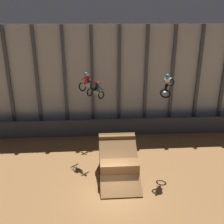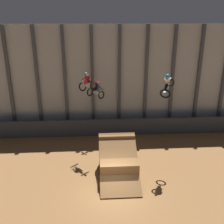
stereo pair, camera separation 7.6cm
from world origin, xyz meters
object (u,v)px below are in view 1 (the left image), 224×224
rider_bike_center_air (96,91)px  hay_bale_trackside (126,148)px  rider_bike_left_air (88,83)px  rider_bike_right_air (167,85)px  dirt_ramp (118,162)px

rider_bike_center_air → hay_bale_trackside: (2.43, -2.30, -4.39)m
rider_bike_left_air → rider_bike_right_air: rider_bike_right_air is taller
rider_bike_right_air → rider_bike_center_air: bearing=160.3°
rider_bike_center_air → hay_bale_trackside: 5.52m
rider_bike_center_air → rider_bike_right_air: (4.82, -4.90, 1.70)m
rider_bike_left_air → hay_bale_trackside: (3.07, 0.16, -5.69)m
rider_bike_left_air → rider_bike_center_air: 2.86m
dirt_ramp → rider_bike_left_air: (-2.07, 3.13, 5.03)m
rider_bike_center_air → hay_bale_trackside: bearing=5.7°
rider_bike_left_air → rider_bike_right_air: size_ratio=0.92×
rider_bike_right_air → hay_bale_trackside: rider_bike_right_air is taller
dirt_ramp → rider_bike_center_air: rider_bike_center_air is taller
rider_bike_left_air → hay_bale_trackside: bearing=-38.0°
dirt_ramp → rider_bike_right_air: (3.39, 0.69, 5.43)m
dirt_ramp → rider_bike_left_air: size_ratio=2.49×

